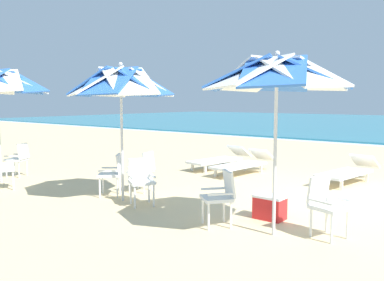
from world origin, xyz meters
TOP-DOWN VIEW (x-y plane):
  - ground_plane at (0.00, 0.00)m, footprint 80.00×80.00m
  - beach_umbrella_0 at (-0.07, -2.82)m, footprint 2.13×2.13m
  - plastic_chair_0 at (-0.92, -2.93)m, footprint 0.63×0.63m
  - plastic_chair_1 at (0.53, -2.41)m, footprint 0.57×0.55m
  - beach_umbrella_1 at (-3.31, -2.83)m, footprint 2.05×2.05m
  - plastic_chair_2 at (-3.77, -2.68)m, footprint 0.63×0.63m
  - plastic_chair_3 at (-2.82, -2.81)m, footprint 0.62×0.61m
  - plastic_chair_4 at (-3.55, -2.03)m, footprint 0.57×0.55m
  - plastic_chair_5 at (-6.15, -3.83)m, footprint 0.60×0.61m
  - plastic_chair_6 at (-7.29, -2.81)m, footprint 0.62×0.60m
  - sun_lounger_1 at (-0.42, 1.69)m, footprint 0.94×2.21m
  - sun_lounger_2 at (-2.99, 1.14)m, footprint 0.84×2.20m
  - sun_lounger_3 at (-3.97, 1.44)m, footprint 0.93×2.21m
  - cooler_box at (-0.49, -2.13)m, footprint 0.50×0.34m

SIDE VIEW (x-z plane):
  - ground_plane at x=0.00m, z-range 0.00..0.00m
  - cooler_box at x=-0.49m, z-range 0.00..0.40m
  - sun_lounger_1 at x=-0.42m, z-range -0.03..0.59m
  - sun_lounger_2 at x=-2.99m, z-range -0.03..0.59m
  - sun_lounger_3 at x=-3.97m, z-range -0.03..0.59m
  - plastic_chair_0 at x=-0.92m, z-range 0.06..0.93m
  - plastic_chair_1 at x=0.53m, z-range 0.06..0.93m
  - plastic_chair_2 at x=-3.77m, z-range 0.06..0.93m
  - plastic_chair_3 at x=-2.82m, z-range 0.06..0.93m
  - plastic_chair_4 at x=-3.55m, z-range 0.06..0.93m
  - plastic_chair_5 at x=-6.15m, z-range 0.06..0.93m
  - plastic_chair_6 at x=-7.29m, z-range 0.06..0.93m
  - beach_umbrella_1 at x=-3.31m, z-range 0.93..3.60m
  - beach_umbrella_0 at x=-0.07m, z-range 0.97..3.61m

